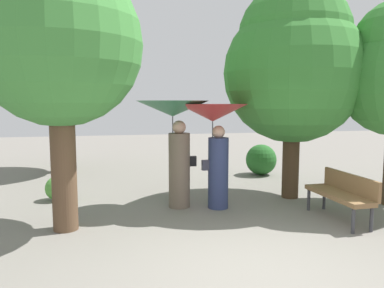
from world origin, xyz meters
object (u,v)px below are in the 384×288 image
(person_left, at_px, (175,127))
(tree_near_left, at_px, (56,51))
(park_bench, at_px, (342,192))
(tree_mid_left, at_px, (58,27))
(tree_near_right, at_px, (294,62))
(person_right, at_px, (214,129))

(person_left, xyz_separation_m, tree_near_left, (-2.76, 4.51, 1.99))
(park_bench, height_order, tree_mid_left, tree_mid_left)
(tree_near_left, bearing_deg, park_bench, -47.21)
(person_left, distance_m, tree_mid_left, 2.77)
(tree_mid_left, bearing_deg, tree_near_left, 97.87)
(tree_mid_left, bearing_deg, park_bench, -6.22)
(park_bench, relative_size, tree_near_right, 0.32)
(person_left, bearing_deg, park_bench, -116.83)
(park_bench, distance_m, tree_mid_left, 5.54)
(person_left, relative_size, person_right, 1.03)
(person_left, height_order, park_bench, person_left)
(tree_mid_left, bearing_deg, person_right, 14.28)
(tree_near_left, distance_m, tree_mid_left, 5.52)
(park_bench, bearing_deg, person_left, -118.80)
(tree_near_left, bearing_deg, tree_mid_left, -82.13)
(person_left, height_order, tree_near_right, tree_near_right)
(person_right, xyz_separation_m, tree_mid_left, (-2.74, -0.70, 1.70))
(person_left, height_order, tree_near_left, tree_near_left)
(person_left, height_order, person_right, person_left)
(person_right, bearing_deg, tree_near_left, 37.30)
(tree_mid_left, bearing_deg, person_left, 25.16)
(park_bench, bearing_deg, tree_mid_left, -97.21)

